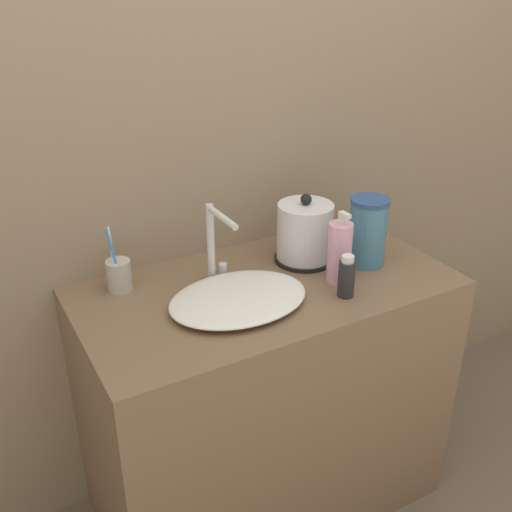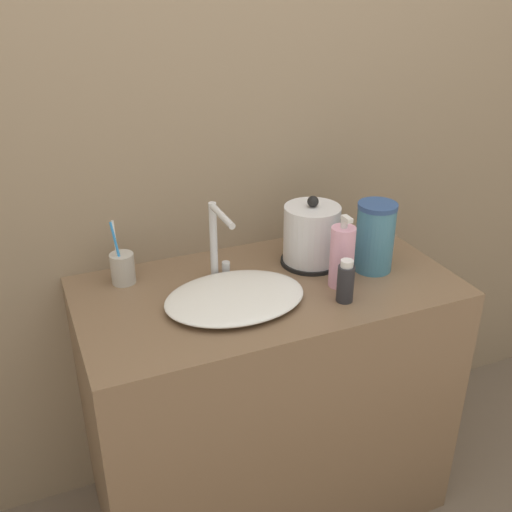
# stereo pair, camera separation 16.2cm
# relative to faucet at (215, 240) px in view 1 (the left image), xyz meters

# --- Properties ---
(wall_back) EXTENTS (6.00, 0.04, 2.60)m
(wall_back) POSITION_rel_faucet_xyz_m (0.11, 0.21, 0.35)
(wall_back) COLOR gray
(wall_back) RESTS_ON ground_plane
(vanity_counter) EXTENTS (1.06, 0.55, 0.82)m
(vanity_counter) POSITION_rel_faucet_xyz_m (0.11, -0.09, -0.54)
(vanity_counter) COLOR brown
(vanity_counter) RESTS_ON ground_plane
(sink_basin) EXTENTS (0.38, 0.28, 0.04)m
(sink_basin) POSITION_rel_faucet_xyz_m (-0.00, -0.14, -0.11)
(sink_basin) COLOR white
(sink_basin) RESTS_ON vanity_counter
(faucet) EXTENTS (0.06, 0.16, 0.23)m
(faucet) POSITION_rel_faucet_xyz_m (0.00, 0.00, 0.00)
(faucet) COLOR silver
(faucet) RESTS_ON vanity_counter
(electric_kettle) EXTENTS (0.18, 0.18, 0.21)m
(electric_kettle) POSITION_rel_faucet_xyz_m (0.29, -0.01, -0.05)
(electric_kettle) COLOR black
(electric_kettle) RESTS_ON vanity_counter
(toothbrush_cup) EXTENTS (0.07, 0.07, 0.19)m
(toothbrush_cup) POSITION_rel_faucet_xyz_m (-0.25, 0.09, -0.08)
(toothbrush_cup) COLOR #B7B2A8
(toothbrush_cup) RESTS_ON vanity_counter
(lotion_bottle) EXTENTS (0.07, 0.07, 0.21)m
(lotion_bottle) POSITION_rel_faucet_xyz_m (0.30, -0.16, -0.04)
(lotion_bottle) COLOR #EAA8C6
(lotion_bottle) RESTS_ON vanity_counter
(shampoo_bottle) EXTENTS (0.05, 0.05, 0.12)m
(shampoo_bottle) POSITION_rel_faucet_xyz_m (0.27, -0.24, -0.07)
(shampoo_bottle) COLOR #28282D
(shampoo_bottle) RESTS_ON vanity_counter
(water_pitcher) EXTENTS (0.11, 0.11, 0.21)m
(water_pitcher) POSITION_rel_faucet_xyz_m (0.44, -0.11, -0.03)
(water_pitcher) COLOR teal
(water_pitcher) RESTS_ON vanity_counter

